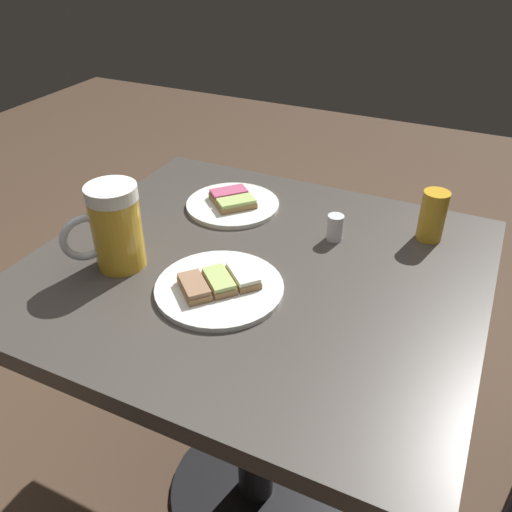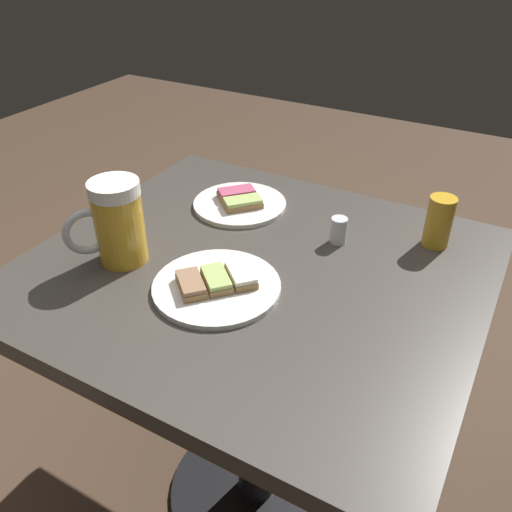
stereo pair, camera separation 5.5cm
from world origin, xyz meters
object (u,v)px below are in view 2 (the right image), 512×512
object	(u,v)px
plate_far	(240,203)
beer_mug	(117,223)
salt_shaker	(339,230)
plate_near	(217,285)
beer_glass_small	(439,222)

from	to	relation	value
plate_far	beer_mug	distance (m)	0.31
plate_far	salt_shaker	size ratio (longest dim) A/B	3.84
plate_near	beer_mug	world-z (taller)	beer_mug
beer_mug	salt_shaker	distance (m)	0.42
plate_near	beer_glass_small	xyz separation A→B (m)	(0.30, 0.33, 0.04)
plate_near	beer_glass_small	bearing A→B (deg)	48.40
salt_shaker	beer_glass_small	bearing A→B (deg)	26.75
beer_mug	beer_glass_small	size ratio (longest dim) A/B	1.56
plate_near	beer_mug	bearing A→B (deg)	-177.31
plate_far	beer_glass_small	size ratio (longest dim) A/B	2.01
beer_mug	salt_shaker	xyz separation A→B (m)	(0.33, 0.26, -0.05)
plate_near	plate_far	world-z (taller)	same
plate_near	beer_glass_small	size ratio (longest dim) A/B	2.19
salt_shaker	beer_mug	bearing A→B (deg)	-142.16
plate_near	beer_glass_small	world-z (taller)	beer_glass_small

